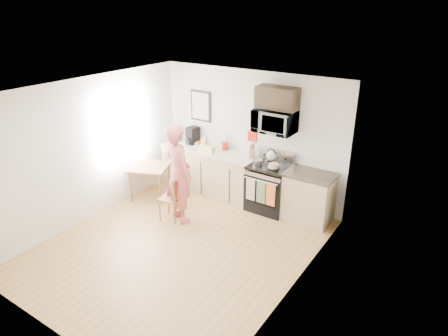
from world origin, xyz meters
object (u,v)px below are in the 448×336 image
Objects in this scene: dining_table at (150,169)px; chair at (177,192)px; cake at (273,166)px; microwave at (275,121)px; range at (269,189)px; person at (179,174)px.

chair is at bearing -22.33° from dining_table.
cake is (2.39, 0.80, 0.35)m from dining_table.
microwave is 2.73m from dining_table.
cake is (0.11, -0.08, 0.53)m from range.
microwave is 0.86× the size of chair.
dining_table is at bearing -161.44° from cake.
range is at bearing -89.94° from microwave.
person is 1.20m from dining_table.
dining_table is 0.95× the size of chair.
range is at bearing 21.04° from dining_table.
microwave is (-0.00, 0.10, 1.32)m from range.
cake is at bearing -35.74° from range.
person is 1.75m from cake.
range is at bearing 144.26° from cake.
dining_table is at bearing 2.10° from person.
chair is at bearing -130.08° from microwave.
range is 2.45m from dining_table.
dining_table is 3.46× the size of cake.
microwave reaches higher than chair.
range is 0.54m from cake.
cake is (1.29, 1.18, 0.04)m from person.
chair is at bearing -132.24° from range.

